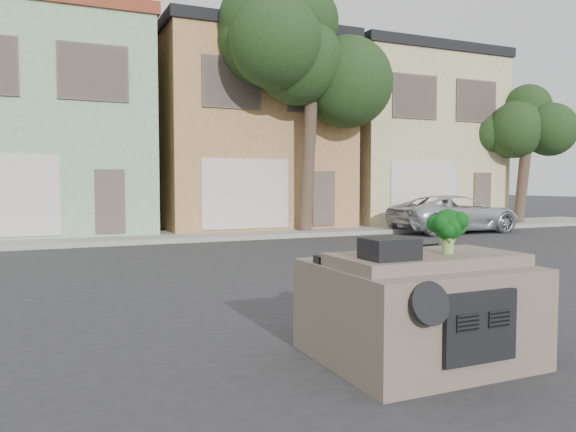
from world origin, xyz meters
TOP-DOWN VIEW (x-y plane):
  - ground_plane at (0.00, 0.00)m, footprint 120.00×120.00m
  - sidewalk at (0.00, 10.50)m, footprint 40.00×3.00m
  - townhouse_mint at (-3.50, 14.50)m, footprint 7.20×8.20m
  - townhouse_tan at (4.00, 14.50)m, footprint 7.20×8.20m
  - townhouse_beige at (11.50, 14.50)m, footprint 7.20×8.20m
  - silver_pickup at (10.41, 8.58)m, footprint 4.94×2.28m
  - tree_near at (5.00, 9.80)m, footprint 4.40×4.00m
  - tree_far at (15.00, 9.80)m, footprint 3.20×3.00m
  - car_dashboard at (0.00, -3.00)m, footprint 2.00×1.80m
  - instrument_hump at (-0.58, -3.35)m, footprint 0.48×0.38m
  - wiper_arm at (0.28, -2.62)m, footprint 0.69×0.15m
  - broccoli at (0.20, -3.24)m, footprint 0.54×0.54m

SIDE VIEW (x-z plane):
  - ground_plane at x=0.00m, z-range 0.00..0.00m
  - silver_pickup at x=10.41m, z-range -0.69..0.69m
  - sidewalk at x=0.00m, z-range 0.00..0.15m
  - car_dashboard at x=0.00m, z-range 0.00..1.12m
  - wiper_arm at x=0.28m, z-range 1.12..1.14m
  - instrument_hump at x=-0.58m, z-range 1.12..1.32m
  - broccoli at x=0.20m, z-range 1.12..1.58m
  - tree_far at x=15.00m, z-range 0.00..6.00m
  - townhouse_mint at x=-3.50m, z-range 0.00..7.55m
  - townhouse_tan at x=4.00m, z-range 0.00..7.55m
  - townhouse_beige at x=11.50m, z-range 0.00..7.55m
  - tree_near at x=5.00m, z-range 0.00..8.50m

